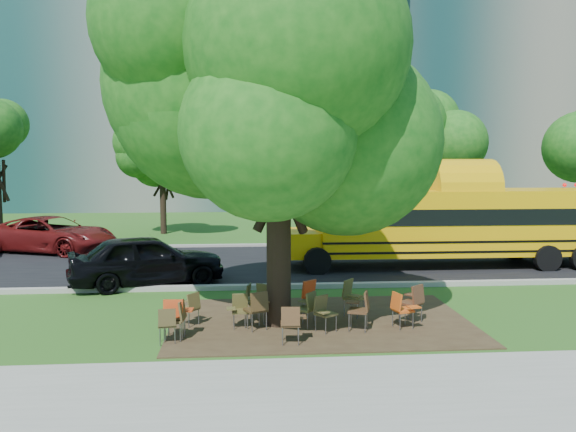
{
  "coord_description": "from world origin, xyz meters",
  "views": [
    {
      "loc": [
        -0.78,
        -13.4,
        3.83
      ],
      "look_at": [
        0.55,
        3.8,
        2.1
      ],
      "focal_mm": 35.0,
      "sensor_mm": 36.0,
      "label": 1
    }
  ],
  "objects": [
    {
      "name": "chair_6",
      "position": [
        1.79,
        -1.3,
        0.57
      ],
      "size": [
        0.56,
        0.72,
        0.92
      ],
      "rotation": [
        0.0,
        0.0,
        1.26
      ],
      "color": "#472C19",
      "rests_on": "ground"
    },
    {
      "name": "main_tree",
      "position": [
        -0.01,
        -0.71,
        5.06
      ],
      "size": [
        7.2,
        7.2,
        8.67
      ],
      "color": "black",
      "rests_on": "ground"
    },
    {
      "name": "chair_0",
      "position": [
        -2.38,
        -1.86,
        0.48
      ],
      "size": [
        0.52,
        0.52,
        0.78
      ],
      "rotation": [
        0.0,
        0.0,
        0.14
      ],
      "color": "#42371C",
      "rests_on": "ground"
    },
    {
      "name": "building_main",
      "position": [
        -8.0,
        36.0,
        11.0
      ],
      "size": [
        38.0,
        16.0,
        22.0
      ],
      "primitive_type": "cube",
      "color": "slate",
      "rests_on": "ground"
    },
    {
      "name": "chair_2",
      "position": [
        -0.5,
        -1.1,
        0.57
      ],
      "size": [
        0.62,
        0.73,
        0.92
      ],
      "rotation": [
        0.0,
        0.0,
        0.45
      ],
      "color": "#402D16",
      "rests_on": "ground"
    },
    {
      "name": "ground",
      "position": [
        0.0,
        0.0,
        0.0
      ],
      "size": [
        160.0,
        160.0,
        0.0
      ],
      "primitive_type": "plane",
      "color": "#27551A",
      "rests_on": "ground"
    },
    {
      "name": "chair_14",
      "position": [
        -2.24,
        -1.63,
        0.54
      ],
      "size": [
        0.51,
        0.61,
        0.87
      ],
      "rotation": [
        0.0,
        0.0,
        1.44
      ],
      "color": "#4D4121",
      "rests_on": "ground"
    },
    {
      "name": "chair_7",
      "position": [
        2.74,
        -1.25,
        0.52
      ],
      "size": [
        0.62,
        0.58,
        0.85
      ],
      "rotation": [
        0.0,
        0.0,
        -1.31
      ],
      "color": "#C94E15",
      "rests_on": "ground"
    },
    {
      "name": "kerb_far",
      "position": [
        0.0,
        11.1,
        0.07
      ],
      "size": [
        80.0,
        0.25,
        0.14
      ],
      "primitive_type": "cube",
      "color": "gray",
      "rests_on": "ground"
    },
    {
      "name": "chair_1",
      "position": [
        -2.26,
        -1.58,
        0.56
      ],
      "size": [
        0.61,
        0.53,
        0.9
      ],
      "rotation": [
        0.0,
        0.0,
        -0.07
      ],
      "color": "#B73813",
      "rests_on": "ground"
    },
    {
      "name": "chair_8",
      "position": [
        -2.03,
        -0.63,
        0.5
      ],
      "size": [
        0.54,
        0.69,
        0.8
      ],
      "rotation": [
        0.0,
        0.0,
        0.87
      ],
      "color": "brown",
      "rests_on": "ground"
    },
    {
      "name": "chair_15",
      "position": [
        0.83,
        -0.21,
        0.57
      ],
      "size": [
        0.62,
        0.78,
        0.92
      ],
      "rotation": [
        0.0,
        0.0,
        3.81
      ],
      "color": "#D34216",
      "rests_on": "ground"
    },
    {
      "name": "chair_11",
      "position": [
        0.63,
        -0.96,
        0.53
      ],
      "size": [
        0.58,
        0.73,
        0.85
      ],
      "rotation": [
        0.0,
        0.0,
        0.91
      ],
      "color": "#4D4B21",
      "rests_on": "ground"
    },
    {
      "name": "bg_tree_3",
      "position": [
        8.0,
        14.0,
        5.03
      ],
      "size": [
        5.6,
        5.6,
        7.84
      ],
      "color": "black",
      "rests_on": "ground"
    },
    {
      "name": "chair_4",
      "position": [
        0.17,
        -2.13,
        0.52
      ],
      "size": [
        0.57,
        0.49,
        0.84
      ],
      "rotation": [
        0.0,
        0.0,
        -0.06
      ],
      "color": "#492F1A",
      "rests_on": "ground"
    },
    {
      "name": "black_car",
      "position": [
        -3.77,
        3.8,
        0.79
      ],
      "size": [
        4.99,
        3.29,
        1.58
      ],
      "primitive_type": "imported",
      "rotation": [
        0.0,
        0.0,
        1.91
      ],
      "color": "black",
      "rests_on": "ground"
    },
    {
      "name": "kerb_near",
      "position": [
        0.0,
        3.0,
        0.07
      ],
      "size": [
        80.0,
        0.25,
        0.14
      ],
      "primitive_type": "cube",
      "color": "gray",
      "rests_on": "ground"
    },
    {
      "name": "chair_3",
      "position": [
        -0.92,
        -0.86,
        0.48
      ],
      "size": [
        0.51,
        0.48,
        0.78
      ],
      "rotation": [
        0.0,
        0.0,
        3.2
      ],
      "color": "#4E4721",
      "rests_on": "ground"
    },
    {
      "name": "bg_tree_2",
      "position": [
        -5.0,
        16.0,
        4.21
      ],
      "size": [
        4.8,
        4.8,
        6.62
      ],
      "color": "black",
      "rests_on": "ground"
    },
    {
      "name": "dirt_patch",
      "position": [
        1.0,
        -0.5,
        0.01
      ],
      "size": [
        7.0,
        4.5,
        0.03
      ],
      "primitive_type": "cube",
      "color": "#382819",
      "rests_on": "ground"
    },
    {
      "name": "chair_12",
      "position": [
        1.81,
        -0.15,
        0.56
      ],
      "size": [
        0.62,
        0.78,
        0.91
      ],
      "rotation": [
        0.0,
        0.0,
        4.03
      ],
      "color": "#4D4A21",
      "rests_on": "ground"
    },
    {
      "name": "bg_car_red",
      "position": [
        -8.78,
        10.34,
        0.75
      ],
      "size": [
        5.93,
        4.23,
        1.5
      ],
      "primitive_type": "imported",
      "rotation": [
        0.0,
        0.0,
        1.21
      ],
      "color": "#530E0E",
      "rests_on": "ground"
    },
    {
      "name": "chair_13",
      "position": [
        3.14,
        -0.82,
        0.58
      ],
      "size": [
        0.64,
        0.8,
        0.94
      ],
      "rotation": [
        0.0,
        0.0,
        0.69
      ],
      "color": "#502D1C",
      "rests_on": "ground"
    },
    {
      "name": "chair_9",
      "position": [
        -0.41,
        -0.44,
        0.56
      ],
      "size": [
        0.76,
        0.6,
        0.9
      ],
      "rotation": [
        0.0,
        0.0,
        2.61
      ],
      "color": "#49451F",
      "rests_on": "ground"
    },
    {
      "name": "chair_5",
      "position": [
        0.95,
        -1.33,
        0.51
      ],
      "size": [
        0.55,
        0.69,
        0.83
      ],
      "rotation": [
        0.0,
        0.0,
        3.76
      ],
      "color": "brown",
      "rests_on": "ground"
    },
    {
      "name": "building_right",
      "position": [
        24.0,
        38.0,
        12.5
      ],
      "size": [
        30.0,
        16.0,
        25.0
      ],
      "primitive_type": "cube",
      "color": "gray",
      "rests_on": "ground"
    },
    {
      "name": "sidewalk",
      "position": [
        0.0,
        -5.0,
        0.02
      ],
      "size": [
        60.0,
        4.0,
        0.04
      ],
      "primitive_type": "cube",
      "color": "gray",
      "rests_on": "ground"
    },
    {
      "name": "asphalt_road",
      "position": [
        0.0,
        7.0,
        0.02
      ],
      "size": [
        80.0,
        8.0,
        0.04
      ],
      "primitive_type": "cube",
      "color": "black",
      "rests_on": "ground"
    },
    {
      "name": "chair_10",
      "position": [
        -0.6,
        0.19,
        0.48
      ],
      "size": [
        0.46,
        0.59,
        0.78
      ],
      "rotation": [
        0.0,
        0.0,
        -1.82
      ],
      "color": "#45421E",
      "rests_on": "ground"
    },
    {
      "name": "school_bus",
      "position": [
        6.78,
        6.0,
        1.6
      ],
      "size": [
        11.37,
        2.62,
        2.77
      ],
      "rotation": [
        0.0,
        0.0,
        -0.0
      ],
      "color": "#E2A407",
      "rests_on": "ground"
    }
  ]
}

